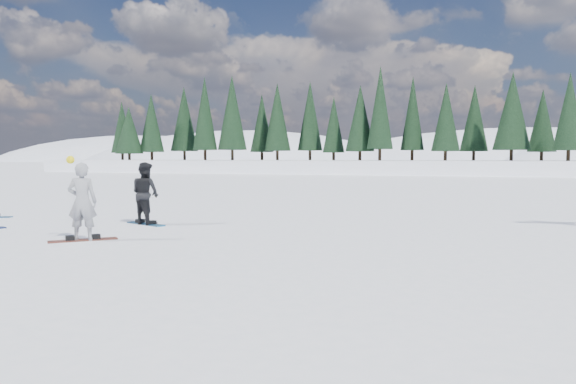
# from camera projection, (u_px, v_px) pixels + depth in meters

# --- Properties ---
(ground) EXTENTS (420.00, 420.00, 0.00)m
(ground) POSITION_uv_depth(u_px,v_px,m) (75.00, 237.00, 13.42)
(ground) COLOR white
(ground) RESTS_ON ground
(alpine_backdrop) EXTENTS (412.50, 227.00, 53.20)m
(alpine_backdrop) POSITION_uv_depth(u_px,v_px,m) (418.00, 202.00, 196.57)
(alpine_backdrop) COLOR white
(alpine_backdrop) RESTS_ON ground
(snowboarder_woman) EXTENTS (0.76, 0.64, 1.94)m
(snowboarder_woman) POSITION_uv_depth(u_px,v_px,m) (82.00, 201.00, 12.73)
(snowboarder_woman) COLOR gray
(snowboarder_woman) RESTS_ON ground
(snowboarder_man) EXTENTS (1.02, 0.89, 1.76)m
(snowboarder_man) POSITION_uv_depth(u_px,v_px,m) (145.00, 193.00, 15.82)
(snowboarder_man) COLOR black
(snowboarder_man) RESTS_ON ground
(snowboard_woman) EXTENTS (1.26, 1.25, 0.03)m
(snowboard_woman) POSITION_uv_depth(u_px,v_px,m) (83.00, 240.00, 12.79)
(snowboard_woman) COLOR brown
(snowboard_woman) RESTS_ON ground
(snowboard_man) EXTENTS (1.49, 0.84, 0.03)m
(snowboard_man) POSITION_uv_depth(u_px,v_px,m) (146.00, 224.00, 15.87)
(snowboard_man) COLOR #1C689D
(snowboard_man) RESTS_ON ground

